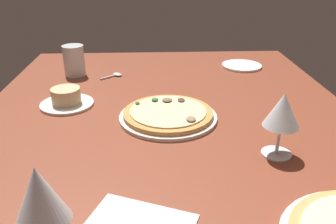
{
  "coord_description": "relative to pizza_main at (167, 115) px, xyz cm",
  "views": [
    {
      "loc": [
        -85.17,
        4.14,
        47.23
      ],
      "look_at": [
        2.08,
        0.12,
        7.0
      ],
      "focal_mm": 37.78,
      "sensor_mm": 36.0,
      "label": 1
    }
  ],
  "objects": [
    {
      "name": "pizza_main",
      "position": [
        0.0,
        0.0,
        0.0
      ],
      "size": [
        27.44,
        27.44,
        3.37
      ],
      "color": "silver",
      "rests_on": "dining_table"
    },
    {
      "name": "ramekin_on_saucer",
      "position": [
        10.75,
        30.14,
        0.92
      ],
      "size": [
        16.1,
        16.1,
        5.5
      ],
      "color": "silver",
      "rests_on": "dining_table"
    },
    {
      "name": "dining_table",
      "position": [
        -4.19,
        -0.22,
        -3.22
      ],
      "size": [
        150.0,
        110.0,
        4.0
      ],
      "primitive_type": "cube",
      "color": "brown",
      "rests_on": "ground"
    },
    {
      "name": "side_plate",
      "position": [
        46.87,
        -32.26,
        -0.77
      ],
      "size": [
        15.95,
        15.95,
        0.9
      ],
      "primitive_type": "cylinder",
      "color": "white",
      "rests_on": "dining_table"
    },
    {
      "name": "spoon",
      "position": [
        37.54,
        17.88,
        -0.75
      ],
      "size": [
        7.6,
        8.34,
        1.0
      ],
      "color": "silver",
      "rests_on": "dining_table"
    },
    {
      "name": "water_glass",
      "position": [
        39.43,
        33.02,
        3.99
      ],
      "size": [
        7.82,
        7.82,
        11.33
      ],
      "color": "silver",
      "rests_on": "dining_table"
    },
    {
      "name": "wine_glass_far",
      "position": [
        -49.64,
        19.68,
        11.04
      ],
      "size": [
        7.98,
        7.98,
        17.32
      ],
      "color": "silver",
      "rests_on": "dining_table"
    },
    {
      "name": "wine_glass_near",
      "position": [
        -20.21,
        -24.42,
        9.5
      ],
      "size": [
        8.11,
        8.11,
        15.17
      ],
      "color": "silver",
      "rests_on": "dining_table"
    }
  ]
}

